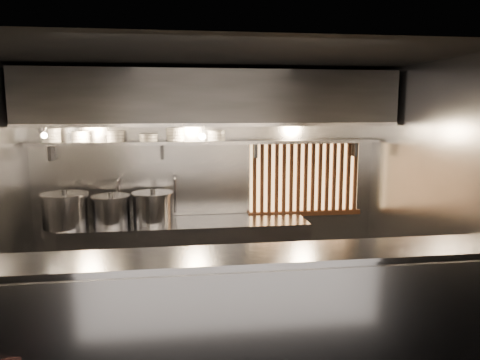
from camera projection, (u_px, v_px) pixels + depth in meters
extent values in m
plane|color=black|center=(221.00, 330.00, 4.92)|extent=(4.50, 4.50, 0.00)
plane|color=black|center=(220.00, 57.00, 4.50)|extent=(4.50, 4.50, 0.00)
plane|color=gray|center=(209.00, 178.00, 6.18)|extent=(4.50, 0.00, 4.50)
plane|color=gray|center=(428.00, 193.00, 5.03)|extent=(0.00, 3.00, 3.00)
cube|color=#98989E|center=(233.00, 321.00, 3.91)|extent=(4.50, 0.50, 1.10)
cube|color=#939399|center=(237.00, 335.00, 3.66)|extent=(4.50, 0.02, 1.01)
cube|color=#98989E|center=(233.00, 256.00, 3.82)|extent=(4.50, 0.56, 0.03)
cube|color=#98989E|center=(188.00, 256.00, 5.92)|extent=(3.00, 0.70, 0.90)
cube|color=#98989E|center=(210.00, 142.00, 5.93)|extent=(4.40, 0.34, 0.04)
cube|color=#2D2D30|center=(211.00, 98.00, 5.63)|extent=(4.40, 0.80, 0.65)
cube|color=#98989E|center=(214.00, 125.00, 5.28)|extent=(4.40, 0.03, 0.04)
cube|color=#FFC372|center=(305.00, 177.00, 6.34)|extent=(1.50, 0.02, 0.92)
cube|color=brown|center=(306.00, 141.00, 6.22)|extent=(1.56, 0.06, 0.06)
cube|color=brown|center=(305.00, 213.00, 6.37)|extent=(1.56, 0.06, 0.06)
cube|color=brown|center=(255.00, 179.00, 6.20)|extent=(0.04, 0.04, 0.92)
cube|color=brown|center=(262.00, 179.00, 6.21)|extent=(0.04, 0.04, 0.92)
cube|color=brown|center=(269.00, 179.00, 6.23)|extent=(0.04, 0.04, 0.92)
cube|color=brown|center=(277.00, 178.00, 6.24)|extent=(0.04, 0.04, 0.92)
cube|color=brown|center=(284.00, 178.00, 6.25)|extent=(0.04, 0.04, 0.92)
cube|color=brown|center=(291.00, 178.00, 6.27)|extent=(0.04, 0.04, 0.92)
cube|color=brown|center=(298.00, 178.00, 6.28)|extent=(0.04, 0.04, 0.92)
cube|color=brown|center=(306.00, 178.00, 6.30)|extent=(0.04, 0.04, 0.92)
cube|color=brown|center=(313.00, 178.00, 6.31)|extent=(0.04, 0.04, 0.92)
cube|color=brown|center=(320.00, 177.00, 6.32)|extent=(0.04, 0.04, 0.92)
cube|color=brown|center=(327.00, 177.00, 6.34)|extent=(0.04, 0.04, 0.92)
cube|color=brown|center=(334.00, 177.00, 6.35)|extent=(0.04, 0.04, 0.92)
cube|color=brown|center=(341.00, 177.00, 6.37)|extent=(0.04, 0.04, 0.92)
cube|color=brown|center=(348.00, 177.00, 6.38)|extent=(0.04, 0.04, 0.92)
cube|color=brown|center=(355.00, 177.00, 6.40)|extent=(0.04, 0.04, 0.92)
cylinder|color=silver|center=(120.00, 196.00, 6.00)|extent=(0.03, 0.03, 0.48)
sphere|color=silver|center=(119.00, 178.00, 5.96)|extent=(0.04, 0.04, 0.04)
cylinder|color=silver|center=(118.00, 179.00, 5.83)|extent=(0.03, 0.26, 0.03)
sphere|color=silver|center=(117.00, 181.00, 5.71)|extent=(0.04, 0.04, 0.04)
cylinder|color=silver|center=(117.00, 186.00, 5.72)|extent=(0.03, 0.03, 0.14)
cylinder|color=silver|center=(175.00, 195.00, 6.10)|extent=(0.03, 0.03, 0.48)
sphere|color=silver|center=(175.00, 177.00, 6.06)|extent=(0.04, 0.04, 0.04)
cylinder|color=silver|center=(175.00, 178.00, 5.93)|extent=(0.03, 0.26, 0.03)
sphere|color=silver|center=(175.00, 180.00, 5.81)|extent=(0.04, 0.04, 0.04)
cylinder|color=silver|center=(175.00, 185.00, 5.82)|extent=(0.03, 0.03, 0.14)
cone|color=#98989E|center=(42.00, 130.00, 5.17)|extent=(0.25, 0.27, 0.20)
sphere|color=#FFE0B2|center=(44.00, 135.00, 5.16)|extent=(0.07, 0.07, 0.07)
cylinder|color=#2D2D30|center=(44.00, 122.00, 5.26)|extent=(0.02, 0.22, 0.02)
cylinder|color=#2D2D30|center=(202.00, 130.00, 5.77)|extent=(0.01, 0.01, 0.12)
sphere|color=#FFE0B2|center=(202.00, 137.00, 5.78)|extent=(0.09, 0.09, 0.09)
cylinder|color=#98989E|center=(65.00, 211.00, 5.57)|extent=(0.62, 0.62, 0.38)
cylinder|color=#98989E|center=(64.00, 195.00, 5.54)|extent=(0.66, 0.66, 0.03)
cylinder|color=#2D2D30|center=(64.00, 192.00, 5.53)|extent=(0.06, 0.06, 0.04)
cylinder|color=#98989E|center=(111.00, 211.00, 5.71)|extent=(0.50, 0.50, 0.33)
cylinder|color=#98989E|center=(111.00, 197.00, 5.68)|extent=(0.54, 0.54, 0.03)
cylinder|color=#2D2D30|center=(110.00, 194.00, 5.67)|extent=(0.06, 0.06, 0.04)
cylinder|color=#98989E|center=(153.00, 209.00, 5.80)|extent=(0.51, 0.51, 0.35)
cylinder|color=#98989E|center=(153.00, 193.00, 5.77)|extent=(0.55, 0.55, 0.03)
cylinder|color=#2D2D30|center=(153.00, 191.00, 5.76)|extent=(0.06, 0.06, 0.04)
cylinder|color=silver|center=(51.00, 141.00, 5.65)|extent=(0.23, 0.23, 0.03)
cylinder|color=silver|center=(51.00, 137.00, 5.64)|extent=(0.23, 0.23, 0.03)
cylinder|color=silver|center=(51.00, 134.00, 5.64)|extent=(0.23, 0.23, 0.03)
cylinder|color=silver|center=(51.00, 131.00, 5.63)|extent=(0.23, 0.23, 0.03)
cylinder|color=silver|center=(50.00, 129.00, 5.63)|extent=(0.24, 0.24, 0.01)
cylinder|color=silver|center=(81.00, 140.00, 5.70)|extent=(0.22, 0.22, 0.03)
cylinder|color=silver|center=(81.00, 137.00, 5.69)|extent=(0.22, 0.22, 0.03)
cylinder|color=silver|center=(81.00, 134.00, 5.69)|extent=(0.22, 0.22, 0.03)
cylinder|color=silver|center=(81.00, 132.00, 5.68)|extent=(0.23, 0.23, 0.01)
cylinder|color=silver|center=(116.00, 140.00, 5.76)|extent=(0.21, 0.21, 0.03)
cylinder|color=silver|center=(116.00, 137.00, 5.75)|extent=(0.21, 0.21, 0.03)
cylinder|color=silver|center=(116.00, 134.00, 5.75)|extent=(0.21, 0.21, 0.03)
cylinder|color=silver|center=(115.00, 132.00, 5.74)|extent=(0.22, 0.22, 0.01)
cylinder|color=silver|center=(149.00, 140.00, 5.81)|extent=(0.22, 0.22, 0.03)
cylinder|color=silver|center=(148.00, 137.00, 5.81)|extent=(0.22, 0.22, 0.03)
cylinder|color=silver|center=(148.00, 134.00, 5.80)|extent=(0.24, 0.24, 0.01)
cylinder|color=silver|center=(176.00, 139.00, 5.86)|extent=(0.22, 0.22, 0.03)
cylinder|color=silver|center=(176.00, 136.00, 5.86)|extent=(0.22, 0.22, 0.03)
cylinder|color=silver|center=(176.00, 133.00, 5.85)|extent=(0.22, 0.22, 0.03)
cylinder|color=silver|center=(175.00, 130.00, 5.84)|extent=(0.22, 0.22, 0.03)
cylinder|color=silver|center=(175.00, 128.00, 5.84)|extent=(0.24, 0.24, 0.01)
cylinder|color=silver|center=(216.00, 139.00, 5.93)|extent=(0.22, 0.22, 0.03)
cylinder|color=silver|center=(216.00, 136.00, 5.93)|extent=(0.22, 0.22, 0.03)
cylinder|color=silver|center=(216.00, 133.00, 5.92)|extent=(0.22, 0.22, 0.03)
cylinder|color=silver|center=(216.00, 131.00, 5.92)|extent=(0.24, 0.24, 0.01)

